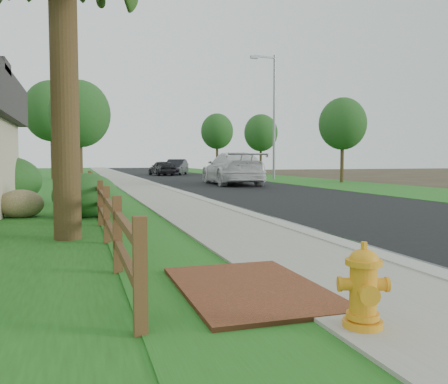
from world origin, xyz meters
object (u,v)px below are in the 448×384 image
object	(u,v)px
dark_car_mid	(162,168)
streetlight	(272,109)
white_suv	(232,169)
fire_hydrant	(363,288)
ranch_fence	(98,197)

from	to	relation	value
dark_car_mid	streetlight	distance (m)	13.62
white_suv	streetlight	xyz separation A→B (m)	(5.48, 6.69, 4.45)
fire_hydrant	dark_car_mid	size ratio (longest dim) A/B	0.18
white_suv	dark_car_mid	distance (m)	17.52
ranch_fence	dark_car_mid	bearing A→B (deg)	77.41
ranch_fence	streetlight	distance (m)	26.54
ranch_fence	fire_hydrant	xyz separation A→B (m)	(1.90, -8.95, -0.17)
white_suv	streetlight	bearing A→B (deg)	-125.96
fire_hydrant	streetlight	xyz separation A→B (m)	(12.25, 30.87, 5.00)
ranch_fence	streetlight	xyz separation A→B (m)	(14.15, 21.92, 4.84)
ranch_fence	fire_hydrant	distance (m)	9.15
fire_hydrant	white_suv	size ratio (longest dim) A/B	0.11
dark_car_mid	streetlight	size ratio (longest dim) A/B	0.44
fire_hydrant	white_suv	xyz separation A→B (m)	(6.77, 24.18, 0.55)
dark_car_mid	fire_hydrant	bearing A→B (deg)	74.06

